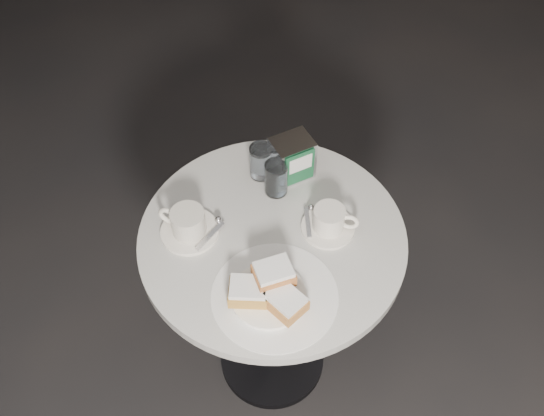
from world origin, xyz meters
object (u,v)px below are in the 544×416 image
Objects in this scene: coffee_cup_left at (188,224)px; napkin_dispenser at (292,158)px; water_glass_right at (276,178)px; coffee_cup_right at (329,221)px; cafe_table at (272,276)px; water_glass_left at (261,162)px; beignet_plate at (269,291)px.

coffee_cup_left is 1.49× the size of napkin_dispenser.
coffee_cup_right is at bearing -46.26° from water_glass_right.
cafe_table is 0.33m from water_glass_left.
coffee_cup_right is at bearing -49.68° from water_glass_left.
beignet_plate is 1.20× the size of coffee_cup_left.
beignet_plate is 0.34m from water_glass_right.
beignet_plate is at bearing -95.50° from water_glass_right.
coffee_cup_right is 0.22m from napkin_dispenser.
coffee_cup_right is 1.67× the size of water_glass_right.
coffee_cup_left is at bearing 175.58° from cafe_table.
coffee_cup_left is 0.27m from water_glass_right.
water_glass_left reaches higher than coffee_cup_right.
coffee_cup_left is 0.28m from water_glass_left.
cafe_table is at bearing 85.12° from beignet_plate.
water_glass_left reaches higher than coffee_cup_left.
cafe_table is 3.11× the size of beignet_plate.
water_glass_left is (0.19, 0.20, 0.02)m from coffee_cup_left.
coffee_cup_right is at bearing -91.57° from napkin_dispenser.
cafe_table is at bearing -131.55° from napkin_dispenser.
coffee_cup_left is at bearing -166.51° from coffee_cup_right.
water_glass_right is at bearing -58.36° from water_glass_left.
coffee_cup_right is (0.15, 0.01, 0.23)m from cafe_table.
water_glass_right reaches higher than coffee_cup_right.
napkin_dispenser is (0.06, 0.21, 0.26)m from cafe_table.
water_glass_right reaches higher than beignet_plate.
beignet_plate reaches higher than coffee_cup_right.
water_glass_right is (0.02, 0.15, 0.25)m from cafe_table.
napkin_dispenser is (0.08, 0.40, 0.03)m from beignet_plate.
water_glass_left is (-0.02, 0.22, 0.25)m from cafe_table.
water_glass_right is 0.76× the size of napkin_dispenser.
napkin_dispenser is at bearing 52.16° from water_glass_right.
beignet_plate reaches higher than coffee_cup_left.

